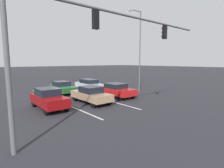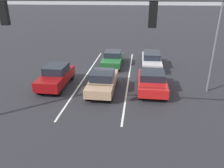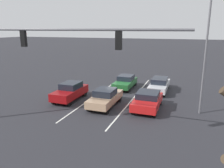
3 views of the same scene
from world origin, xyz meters
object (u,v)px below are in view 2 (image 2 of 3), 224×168
Objects in this scene: car_tan_midlane_front at (103,81)px; traffic_signal_gantry at (14,31)px; car_red_leftlane_front at (152,81)px; car_silver_leftlane_second at (151,60)px; car_darkgreen_midlane_second at (113,58)px; street_lamp_left_shoulder at (218,14)px; car_maroon_rightlane_front at (56,76)px.

traffic_signal_gantry reaches higher than car_tan_midlane_front.
car_silver_leftlane_second is (-0.19, -5.55, 0.00)m from car_red_leftlane_front.
car_darkgreen_midlane_second is 0.30× the size of traffic_signal_gantry.
car_red_leftlane_front is at bearing 6.30° from street_lamp_left_shoulder.
car_tan_midlane_front is 6.04m from car_darkgreen_midlane_second.
car_maroon_rightlane_front is 0.87× the size of car_silver_leftlane_second.
car_maroon_rightlane_front is 9.19m from car_silver_leftlane_second.
car_tan_midlane_front is 3.64m from car_maroon_rightlane_front.
car_tan_midlane_front is 7.47m from traffic_signal_gantry.
car_red_leftlane_front is 5.98m from street_lamp_left_shoulder.
car_silver_leftlane_second is 0.34× the size of traffic_signal_gantry.
street_lamp_left_shoulder is at bearing -147.99° from traffic_signal_gantry.
car_red_leftlane_front is 0.97× the size of car_darkgreen_midlane_second.
traffic_signal_gantry is (2.84, 5.40, 4.32)m from car_tan_midlane_front.
car_tan_midlane_front is at bearing -117.70° from traffic_signal_gantry.
car_maroon_rightlane_front reaches higher than car_silver_leftlane_second.
car_tan_midlane_front is 0.46× the size of street_lamp_left_shoulder.
car_maroon_rightlane_front is at bearing 37.61° from car_silver_leftlane_second.
traffic_signal_gantry is 1.46× the size of street_lamp_left_shoulder.
car_maroon_rightlane_front is 6.66m from car_darkgreen_midlane_second.
car_maroon_rightlane_front is at bearing 0.45° from car_red_leftlane_front.
car_tan_midlane_front is at bearing 8.10° from car_red_leftlane_front.
car_tan_midlane_front is 1.06× the size of car_maroon_rightlane_front.
street_lamp_left_shoulder is at bearing -173.70° from car_red_leftlane_front.
street_lamp_left_shoulder is (-3.60, 5.13, 4.61)m from car_silver_leftlane_second.
car_tan_midlane_front is at bearing 7.17° from street_lamp_left_shoulder.
car_tan_midlane_front is 8.64m from street_lamp_left_shoulder.
car_tan_midlane_front is at bearing 173.05° from car_maroon_rightlane_front.
car_silver_leftlane_second is at bearing -121.25° from car_tan_midlane_front.
car_maroon_rightlane_front is 1.00× the size of car_darkgreen_midlane_second.
car_silver_leftlane_second is (-3.67, -6.05, -0.02)m from car_tan_midlane_front.
traffic_signal_gantry is at bearing 43.04° from car_red_leftlane_front.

